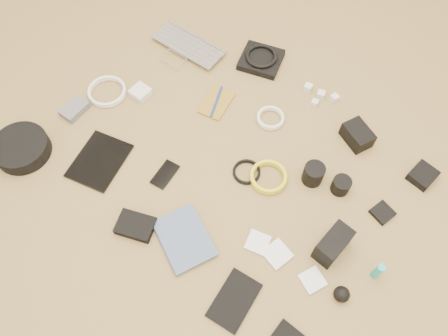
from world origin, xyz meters
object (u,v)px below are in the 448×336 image
Objects in this scene: laptop at (182,52)px; tablet at (99,161)px; dslr_camera at (357,135)px; headphone_case at (22,148)px; paperback at (163,249)px; phone at (165,174)px.

laptop is 1.46× the size of tablet.
dslr_camera is 1.29m from headphone_case.
tablet is 0.44m from paperback.
tablet is at bearing -81.00° from laptop.
tablet is 1.07× the size of headphone_case.
dslr_camera is 0.55× the size of headphone_case.
tablet is (0.12, -0.61, -0.01)m from laptop.
dslr_camera reaches higher than paperback.
dslr_camera is at bearing 3.83° from laptop.
paperback is (0.43, -0.10, 0.01)m from tablet.
laptop is 2.85× the size of phone.
laptop reaches higher than phone.
dslr_camera reaches higher than tablet.
phone is 0.55× the size of headphone_case.
phone is at bearing 65.20° from paperback.
phone is 0.29m from paperback.
dslr_camera is 0.52× the size of tablet.
dslr_camera is at bearing 42.64° from phone.
phone is at bearing -106.01° from dslr_camera.
laptop is at bearing -150.84° from dslr_camera.
paperback is at bearing 4.17° from headphone_case.
headphone_case reaches higher than phone.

